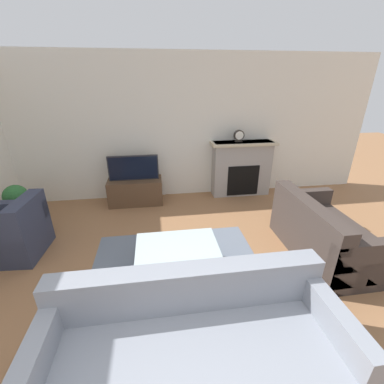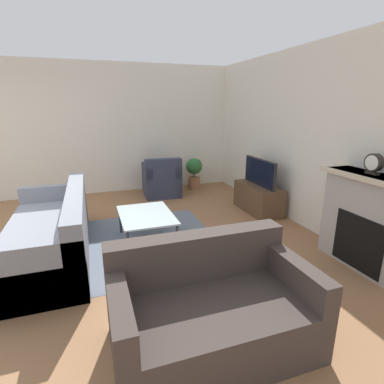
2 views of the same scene
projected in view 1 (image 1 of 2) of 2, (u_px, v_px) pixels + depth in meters
wall_back at (161, 129)px, 4.89m from camera, size 8.48×0.06×2.70m
area_rug at (178, 273)px, 3.22m from camera, size 2.18×1.90×0.00m
fireplace at (241, 167)px, 5.23m from camera, size 1.29×0.38×1.11m
tv_stand at (136, 191)px, 4.96m from camera, size 1.01×0.46×0.49m
tv at (133, 168)px, 4.76m from camera, size 0.92×0.06×0.47m
couch_sectional at (194, 349)px, 2.02m from camera, size 2.30×0.94×0.82m
couch_loveseat at (324, 235)px, 3.47m from camera, size 0.90×1.52×0.82m
armchair_by_window at (13, 235)px, 3.46m from camera, size 0.85×0.78×0.82m
coffee_table at (177, 249)px, 3.06m from camera, size 0.98×0.70×0.41m
potted_plant at (18, 202)px, 4.13m from camera, size 0.36×0.36×0.70m
mantel_clock at (239, 136)px, 4.96m from camera, size 0.20×0.07×0.23m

